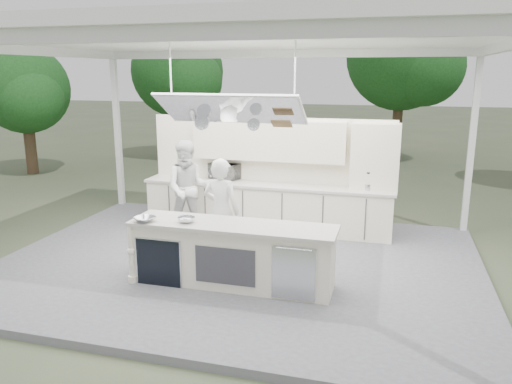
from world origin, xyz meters
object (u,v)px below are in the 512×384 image
(demo_island, at_px, (231,254))
(head_chef, at_px, (221,211))
(sous_chef, at_px, (189,189))
(back_counter, at_px, (266,206))

(demo_island, xyz_separation_m, head_chef, (-0.44, 0.82, 0.41))
(sous_chef, bearing_deg, demo_island, -75.23)
(head_chef, distance_m, sous_chef, 1.61)
(head_chef, bearing_deg, back_counter, -88.50)
(demo_island, relative_size, sous_chef, 1.66)
(back_counter, xyz_separation_m, head_chef, (-0.26, -1.99, 0.41))
(demo_island, bearing_deg, head_chef, 118.02)
(back_counter, distance_m, sous_chef, 1.63)
(head_chef, relative_size, sous_chef, 0.95)
(back_counter, relative_size, sous_chef, 2.71)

